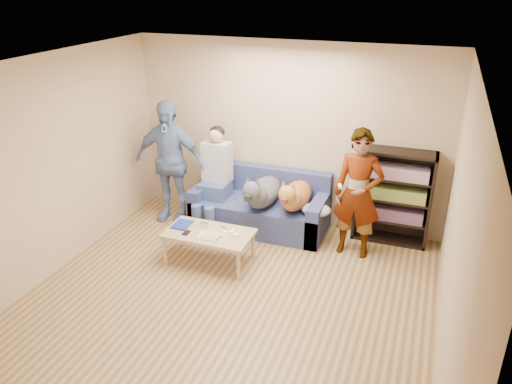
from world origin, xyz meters
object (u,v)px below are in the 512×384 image
at_px(sofa, 261,208).
at_px(dog_gray, 262,192).
at_px(person_seated, 215,174).
at_px(bookshelf, 393,194).
at_px(coffee_table, 209,235).
at_px(dog_tan, 295,196).
at_px(person_standing_right, 358,194).
at_px(notebook_blue, 182,225).
at_px(camera_silver, 204,225).
at_px(person_standing_left, 169,162).

distance_m(sofa, dog_gray, 0.42).
xyz_separation_m(person_seated, bookshelf, (2.46, 0.36, -0.09)).
distance_m(coffee_table, bookshelf, 2.52).
bearing_deg(bookshelf, person_seated, -171.67).
distance_m(dog_tan, bookshelf, 1.32).
relative_size(person_standing_right, bookshelf, 1.30).
distance_m(person_standing_right, notebook_blue, 2.28).
relative_size(camera_silver, dog_tan, 0.10).
bearing_deg(person_standing_left, dog_tan, -3.00).
bearing_deg(dog_gray, camera_silver, -121.18).
distance_m(dog_gray, dog_tan, 0.45).
bearing_deg(bookshelf, person_standing_right, -127.37).
relative_size(person_standing_right, dog_gray, 1.36).
distance_m(person_standing_left, camera_silver, 1.33).
height_order(coffee_table, bookshelf, bookshelf).
bearing_deg(dog_gray, person_standing_left, 179.73).
xyz_separation_m(camera_silver, dog_gray, (0.50, 0.82, 0.19)).
bearing_deg(bookshelf, person_standing_left, -172.07).
relative_size(person_standing_left, notebook_blue, 6.92).
distance_m(sofa, dog_tan, 0.65).
height_order(sofa, coffee_table, sofa).
bearing_deg(sofa, person_seated, -169.18).
bearing_deg(camera_silver, person_standing_right, 22.23).
bearing_deg(bookshelf, dog_tan, -163.40).
height_order(sofa, dog_tan, dog_tan).
relative_size(sofa, dog_gray, 1.52).
xyz_separation_m(person_standing_left, camera_silver, (0.93, -0.83, -0.45)).
xyz_separation_m(notebook_blue, camera_silver, (0.28, 0.07, 0.01)).
height_order(notebook_blue, dog_gray, dog_gray).
bearing_deg(person_standing_right, dog_gray, 178.18).
relative_size(person_standing_right, person_seated, 1.15).
relative_size(notebook_blue, coffee_table, 0.24).
bearing_deg(notebook_blue, sofa, 57.91).
distance_m(sofa, person_seated, 0.84).
bearing_deg(person_standing_right, person_seated, 177.09).
relative_size(dog_tan, coffee_table, 1.05).
bearing_deg(bookshelf, sofa, -172.60).
distance_m(person_standing_right, camera_silver, 2.00).
height_order(dog_gray, bookshelf, bookshelf).
distance_m(person_standing_left, bookshelf, 3.18).
height_order(sofa, dog_gray, dog_gray).
bearing_deg(person_seated, sofa, 10.82).
xyz_separation_m(dog_tan, coffee_table, (-0.83, -1.01, -0.25)).
xyz_separation_m(person_standing_right, coffee_table, (-1.69, -0.86, -0.47)).
xyz_separation_m(person_standing_right, notebook_blue, (-2.09, -0.81, -0.41)).
height_order(dog_gray, dog_tan, dog_gray).
bearing_deg(person_seated, bookshelf, 8.33).
xyz_separation_m(dog_gray, dog_tan, (0.45, 0.07, -0.01)).
relative_size(notebook_blue, sofa, 0.14).
height_order(notebook_blue, person_seated, person_seated).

